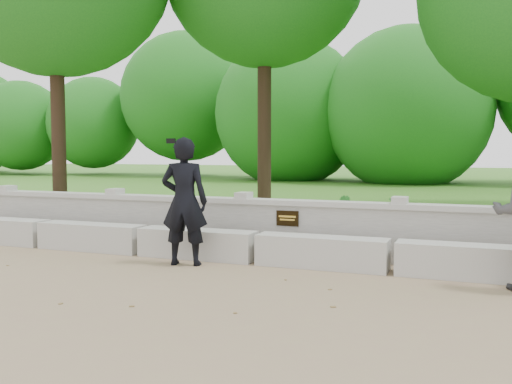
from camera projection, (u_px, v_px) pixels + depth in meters
ground at (199, 292)px, 6.79m from camera, size 80.00×80.00×0.00m
lawn at (382, 195)px, 19.80m from camera, size 40.00×22.00×0.25m
concrete_bench at (257, 248)px, 8.54m from camera, size 11.90×0.45×0.45m
parapet_wall at (272, 226)px, 9.18m from camera, size 12.50×0.35×0.90m
man_main at (184, 201)px, 8.33m from camera, size 0.77×0.70×1.88m
shrub_a at (163, 212)px, 10.77m from camera, size 0.34×0.33×0.53m
shrub_b at (344, 209)px, 11.25m from camera, size 0.38×0.38×0.54m
shrub_c at (400, 213)px, 10.53m from camera, size 0.56×0.51×0.54m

